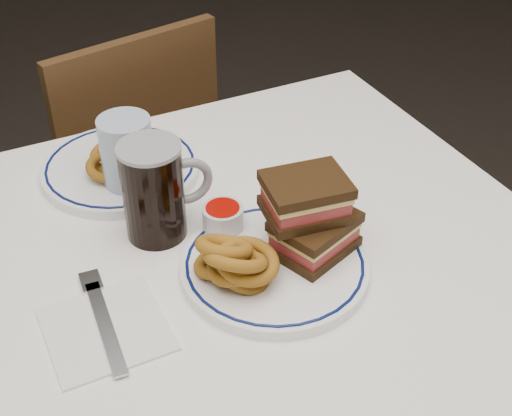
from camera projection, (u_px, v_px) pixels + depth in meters
name	position (u px, v px, depth m)	size (l,w,h in m)	color
dining_table	(123.00, 357.00, 0.98)	(1.27, 0.87, 0.75)	white
chair_far	(125.00, 173.00, 1.68)	(0.45, 0.45, 0.83)	#3F2C14
main_plate	(275.00, 266.00, 0.96)	(0.25, 0.25, 0.02)	white
reuben_sandwich	(310.00, 216.00, 0.94)	(0.13, 0.12, 0.11)	black
onion_rings_main	(235.00, 260.00, 0.91)	(0.11, 0.12, 0.10)	brown
ketchup_ramekin	(223.00, 216.00, 1.00)	(0.06, 0.06, 0.03)	silver
beer_mug	(155.00, 190.00, 0.99)	(0.13, 0.09, 0.15)	black
water_glass	(128.00, 156.00, 1.08)	(0.08, 0.08, 0.13)	#9EB2CC
far_plate	(121.00, 168.00, 1.15)	(0.25, 0.25, 0.02)	white
onion_rings_far	(112.00, 161.00, 1.13)	(0.10, 0.12, 0.04)	brown
napkin_fork	(105.00, 327.00, 0.88)	(0.14, 0.19, 0.01)	white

